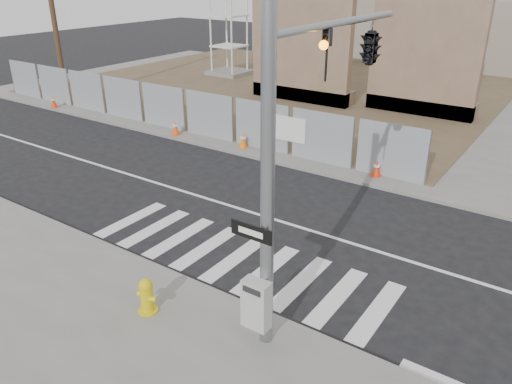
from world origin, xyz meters
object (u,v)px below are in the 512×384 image
Objects in this scene: fire_hydrant at (147,296)px; traffic_cone_d at (377,168)px; traffic_cone_a at (54,102)px; traffic_cone_b at (175,128)px; traffic_cone_c at (243,140)px; signal_pole at (340,89)px.

fire_hydrant is 10.43m from traffic_cone_d.
traffic_cone_b is at bearing 0.79° from traffic_cone_a.
traffic_cone_c is at bearing 2.13° from traffic_cone_a.
fire_hydrant reaches higher than traffic_cone_b.
traffic_cone_c is at bearing 5.46° from traffic_cone_b.
traffic_cone_b is 3.57m from traffic_cone_c.
traffic_cone_a reaches higher than traffic_cone_c.
fire_hydrant is 1.23× the size of traffic_cone_a.
traffic_cone_c is (12.41, 0.46, -0.01)m from traffic_cone_a.
fire_hydrant is 12.90m from traffic_cone_b.
fire_hydrant is at bearing -29.57° from traffic_cone_a.
traffic_cone_d is (1.14, 10.37, -0.11)m from fire_hydrant.
traffic_cone_a is at bearing -178.04° from traffic_cone_d.
signal_pole is 10.49× the size of traffic_cone_c.
traffic_cone_d is at bearing 3.05° from traffic_cone_b.
signal_pole reaches higher than traffic_cone_c.
fire_hydrant is (-2.66, -3.47, -4.25)m from signal_pole.
fire_hydrant is 11.26m from traffic_cone_c.
signal_pole is 11.25× the size of traffic_cone_d.
signal_pole is 10.91m from traffic_cone_c.
traffic_cone_d is at bearing 59.82° from fire_hydrant.
traffic_cone_a is at bearing 162.46° from signal_pole.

